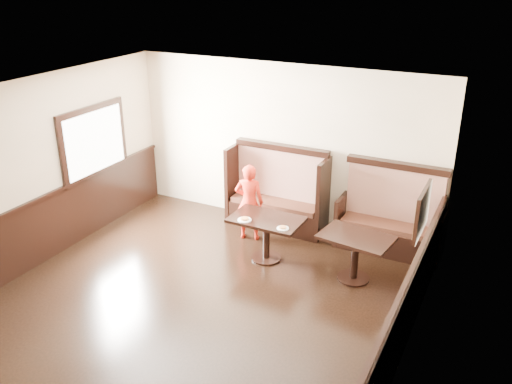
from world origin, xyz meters
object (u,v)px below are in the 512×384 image
Objects in this scene: booth_neighbor at (390,222)px; table_neighbor at (356,247)px; child at (249,202)px; booth_main at (278,198)px; table_main at (266,228)px.

booth_neighbor reaches higher than table_neighbor.
child is (-1.95, 0.46, 0.13)m from table_neighbor.
booth_main is 1.59× the size of table_main.
booth_neighbor reaches higher than table_main.
booth_neighbor is at bearing -0.05° from booth_main.
table_neighbor is at bearing 150.79° from child.
table_main is 0.84× the size of child.
table_main is 0.76m from child.
table_neighbor is 2.01m from child.
table_main is (-1.62, -1.14, 0.05)m from booth_neighbor.
booth_neighbor is 2.27m from child.
table_neighbor is (1.72, -1.11, -0.00)m from booth_main.
booth_neighbor is 1.98m from table_main.
booth_neighbor is 1.27× the size of child.
booth_main and booth_neighbor have the same top height.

